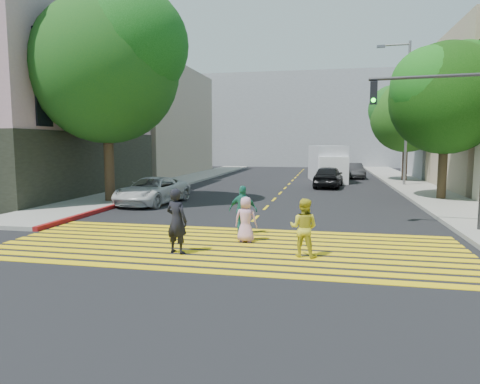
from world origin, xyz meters
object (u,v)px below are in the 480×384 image
(tree_right_near, at_px, (448,92))
(pedestrian_child, at_px, (246,219))
(tree_right_far, at_px, (408,113))
(pedestrian_woman, at_px, (304,228))
(pedestrian_man, at_px, (177,221))
(dark_car_near, at_px, (328,176))
(pedestrian_extra, at_px, (243,210))
(tree_left, at_px, (108,61))
(traffic_signal, at_px, (451,125))
(white_sedan, at_px, (152,191))
(white_van, at_px, (328,165))
(silver_car, at_px, (332,167))
(dark_car_parked, at_px, (354,171))

(tree_right_near, distance_m, pedestrian_child, 14.70)
(tree_right_far, height_order, pedestrian_woman, tree_right_far)
(pedestrian_man, distance_m, dark_car_near, 19.20)
(pedestrian_extra, bearing_deg, pedestrian_woman, 132.75)
(tree_left, bearing_deg, traffic_signal, -15.71)
(white_sedan, bearing_deg, dark_car_near, 56.23)
(pedestrian_woman, distance_m, white_van, 23.18)
(white_sedan, height_order, dark_car_near, dark_car_near)
(traffic_signal, bearing_deg, white_sedan, 167.74)
(tree_right_near, xyz_separation_m, pedestrian_man, (-9.80, -12.88, -4.65))
(pedestrian_man, xyz_separation_m, pedestrian_child, (1.57, 1.70, -0.20))
(pedestrian_extra, distance_m, dark_car_near, 16.24)
(tree_right_near, bearing_deg, silver_car, 106.13)
(tree_left, bearing_deg, white_van, 54.93)
(silver_car, relative_size, traffic_signal, 0.89)
(silver_car, relative_size, white_van, 0.79)
(silver_car, bearing_deg, dark_car_near, 82.24)
(pedestrian_man, distance_m, traffic_signal, 9.51)
(pedestrian_child, bearing_deg, traffic_signal, -156.20)
(tree_left, xyz_separation_m, pedestrian_child, (8.11, -6.89, -6.20))
(tree_left, height_order, dark_car_near, tree_left)
(white_sedan, relative_size, white_van, 0.76)
(tree_left, relative_size, dark_car_parked, 2.59)
(tree_left, xyz_separation_m, white_van, (10.46, 14.90, -5.57))
(tree_right_near, xyz_separation_m, tree_right_far, (0.02, 11.18, -0.23))
(tree_right_near, distance_m, dark_car_parked, 15.51)
(pedestrian_child, distance_m, dark_car_parked, 25.83)
(tree_left, distance_m, pedestrian_child, 12.31)
(pedestrian_child, height_order, silver_car, silver_car)
(dark_car_parked, xyz_separation_m, traffic_signal, (1.78, -22.60, 2.93))
(dark_car_near, bearing_deg, silver_car, -85.76)
(pedestrian_man, relative_size, white_sedan, 0.37)
(traffic_signal, bearing_deg, tree_right_near, 84.17)
(white_van, bearing_deg, white_sedan, -129.80)
(silver_car, xyz_separation_m, traffic_signal, (3.54, -27.10, 2.87))
(pedestrian_woman, bearing_deg, dark_car_near, -79.91)
(pedestrian_child, height_order, white_van, white_van)
(tree_left, relative_size, pedestrian_child, 7.39)
(tree_right_far, height_order, pedestrian_man, tree_right_far)
(pedestrian_man, distance_m, pedestrian_child, 2.33)
(pedestrian_man, xyz_separation_m, white_van, (3.93, 23.50, 0.44))
(pedestrian_child, distance_m, dark_car_near, 17.25)
(tree_right_far, distance_m, pedestrian_man, 26.36)
(pedestrian_woman, xyz_separation_m, silver_car, (1.00, 31.30, -0.06))
(dark_car_near, xyz_separation_m, dark_car_parked, (2.13, 8.35, -0.09))
(tree_left, height_order, tree_right_far, tree_left)
(pedestrian_child, relative_size, dark_car_near, 0.32)
(silver_car, distance_m, dark_car_parked, 4.83)
(tree_right_far, bearing_deg, pedestrian_woman, -105.19)
(tree_left, height_order, tree_right_near, tree_left)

